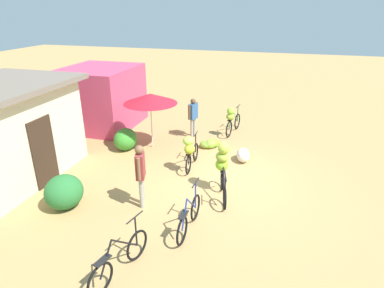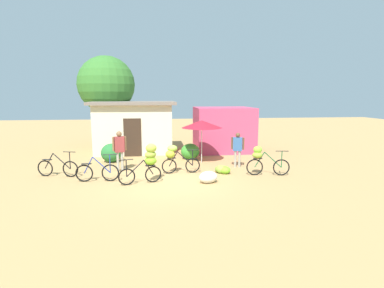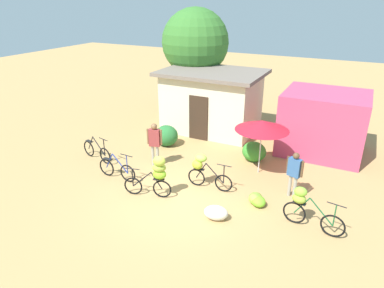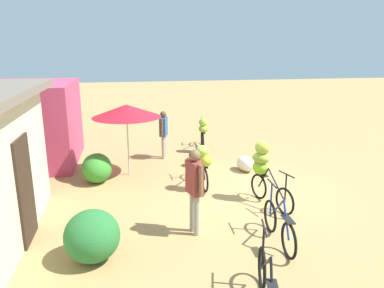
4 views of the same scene
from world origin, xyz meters
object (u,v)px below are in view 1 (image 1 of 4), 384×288
Objects in this scene: bicycle_near_pile at (189,217)px; bicycle_by_shop at (190,150)px; bicycle_center_loaded at (223,164)px; person_vendor at (140,170)px; bicycle_rightmost at (232,119)px; banana_pile_on_ground at (211,144)px; produce_sack at (243,155)px; market_umbrella at (150,99)px; bicycle_leftmost at (120,260)px; shop_pink at (101,97)px; person_bystander at (193,114)px.

bicycle_by_shop is at bearing 15.86° from bicycle_near_pile.
bicycle_center_loaded is 2.24m from person_vendor.
bicycle_rightmost reaches higher than banana_pile_on_ground.
bicycle_near_pile is 2.00m from bicycle_center_loaded.
produce_sack is at bearing -53.59° from bicycle_by_shop.
bicycle_by_shop is 2.27× the size of produce_sack.
banana_pile_on_ground is at bearing -6.34° from bicycle_by_shop.
bicycle_rightmost reaches higher than bicycle_near_pile.
market_umbrella is 1.27× the size of bicycle_by_shop.
bicycle_rightmost is (8.08, -0.77, 0.32)m from bicycle_leftmost.
banana_pile_on_ground is at bearing 57.80° from produce_sack.
banana_pile_on_ground is at bearing -74.88° from market_umbrella.
market_umbrella is 3.50m from bicycle_rightmost.
market_umbrella is (-1.71, -2.99, 0.60)m from shop_pink.
bicycle_by_shop is (1.05, 1.23, -0.15)m from bicycle_center_loaded.
banana_pile_on_ground is at bearing -11.33° from person_vendor.
bicycle_by_shop is at bearing -15.44° from person_vendor.
bicycle_leftmost is 1.05× the size of bicycle_by_shop.
bicycle_leftmost is at bearing 164.71° from produce_sack.
bicycle_leftmost is at bearing 152.21° from bicycle_near_pile.
bicycle_rightmost is at bearing -5.43° from bicycle_leftmost.
person_vendor reaches higher than bicycle_leftmost.
market_umbrella is 6.46m from bicycle_leftmost.
person_vendor is 1.10× the size of person_bystander.
bicycle_rightmost is at bearing 6.48° from bicycle_center_loaded.
market_umbrella reaches higher than bicycle_near_pile.
shop_pink is 6.75m from produce_sack.
person_vendor is (-3.67, -1.22, -0.80)m from market_umbrella.
bicycle_by_shop is 0.93× the size of person_vendor.
bicycle_rightmost is 2.50m from produce_sack.
bicycle_rightmost is 1.58m from person_bystander.
shop_pink is at bearing 60.23° from market_umbrella.
shop_pink is 1.87× the size of bicycle_rightmost.
bicycle_by_shop is at bearing -122.60° from shop_pink.
bicycle_center_loaded is at bearing -19.68° from bicycle_leftmost.
bicycle_near_pile is at bearing -27.79° from bicycle_leftmost.
bicycle_near_pile is 4.94m from banana_pile_on_ground.
bicycle_near_pile is at bearing -148.17° from market_umbrella.
bicycle_center_loaded is 3.25m from banana_pile_on_ground.
market_umbrella is 1.18× the size of person_vendor.
bicycle_by_shop reaches higher than banana_pile_on_ground.
bicycle_center_loaded is at bearing -124.35° from shop_pink.
bicycle_rightmost reaches higher than bicycle_leftmost.
person_bystander is (3.87, 1.94, 0.08)m from bicycle_center_loaded.
shop_pink reaches higher than bicycle_by_shop.
person_vendor is (-1.23, 1.86, 0.19)m from bicycle_center_loaded.
produce_sack is (1.12, -1.52, -0.49)m from bicycle_by_shop.
bicycle_leftmost is 1.08× the size of bicycle_center_loaded.
bicycle_center_loaded reaches higher than bicycle_rightmost.
bicycle_leftmost is 4.64m from bicycle_by_shop.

